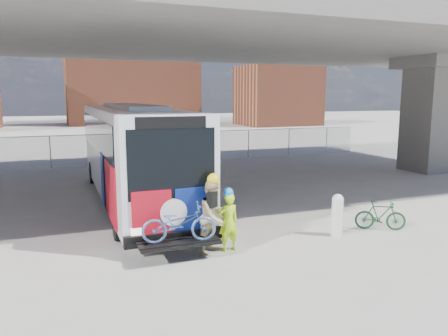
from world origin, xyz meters
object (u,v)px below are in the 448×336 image
bollard (337,214)px  cyclist_hivis (228,220)px  bus (132,147)px  cyclist_tan (214,216)px  bike_parked (380,215)px

bollard → cyclist_hivis: bearing=180.0°
bus → cyclist_hivis: size_ratio=7.72×
cyclist_hivis → cyclist_tan: (-0.41, -0.00, 0.17)m
bus → cyclist_tan: bearing=-81.2°
bollard → bike_parked: size_ratio=0.83×
bollard → cyclist_tan: cyclist_tan is taller
cyclist_hivis → bike_parked: 4.95m
bus → cyclist_tan: (0.98, -6.32, -1.13)m
cyclist_tan → bike_parked: size_ratio=1.40×
cyclist_hivis → cyclist_tan: bearing=-5.4°
cyclist_tan → cyclist_hivis: bearing=-38.5°
bus → bollard: bus is taller
bus → bike_parked: bus is taller
bollard → cyclist_tan: size_ratio=0.59×
cyclist_hivis → bus: bearing=-83.3°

